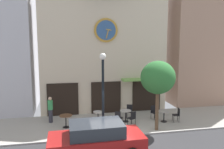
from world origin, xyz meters
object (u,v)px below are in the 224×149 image
at_px(cafe_chair_curbside, 118,117).
at_px(pedestrian_green, 50,109).
at_px(cafe_table_center_right, 66,118).
at_px(cafe_chair_mid_row, 177,114).
at_px(cafe_chair_right_end, 154,111).
at_px(cafe_chair_under_awning, 129,110).
at_px(parked_car_red, 96,139).
at_px(street_lamp, 103,94).
at_px(cafe_chair_corner, 132,117).
at_px(cafe_table_center, 164,114).
at_px(street_tree, 158,78).
at_px(cafe_table_near_curb, 98,116).
at_px(cafe_table_rightmost, 126,114).

bearing_deg(cafe_chair_curbside, pedestrian_green, 161.70).
bearing_deg(cafe_table_center_right, cafe_chair_curbside, -4.40).
bearing_deg(pedestrian_green, cafe_chair_mid_row, -10.52).
bearing_deg(cafe_chair_right_end, pedestrian_green, 174.31).
height_order(cafe_chair_mid_row, cafe_chair_right_end, same).
xyz_separation_m(cafe_chair_right_end, cafe_chair_under_awning, (-1.55, 0.54, 0.00)).
bearing_deg(parked_car_red, street_lamp, 73.73).
relative_size(cafe_chair_right_end, pedestrian_green, 0.54).
bearing_deg(cafe_chair_under_awning, street_lamp, -132.77).
bearing_deg(cafe_chair_corner, pedestrian_green, 162.21).
relative_size(street_lamp, cafe_table_center, 6.20).
xyz_separation_m(street_tree, cafe_chair_corner, (-1.21, 0.95, -2.58)).
xyz_separation_m(cafe_chair_right_end, pedestrian_green, (-6.78, 0.68, 0.33)).
distance_m(cafe_chair_mid_row, parked_car_red, 6.66).
bearing_deg(street_tree, cafe_chair_curbside, 150.02).
height_order(cafe_chair_mid_row, parked_car_red, parked_car_red).
xyz_separation_m(cafe_table_center_right, cafe_chair_corner, (4.03, -0.47, -0.03)).
bearing_deg(street_lamp, cafe_chair_right_end, 26.04).
relative_size(cafe_table_near_curb, cafe_table_rightmost, 1.01).
bearing_deg(street_lamp, cafe_chair_mid_row, 11.41).
xyz_separation_m(cafe_table_center_right, cafe_table_center, (6.25, -0.21, -0.05)).
bearing_deg(cafe_chair_under_awning, cafe_table_center_right, -166.83).
distance_m(cafe_table_center, pedestrian_green, 7.34).
relative_size(cafe_table_rightmost, parked_car_red, 0.17).
distance_m(street_lamp, cafe_table_near_curb, 2.50).
distance_m(cafe_chair_curbside, pedestrian_green, 4.39).
bearing_deg(street_tree, cafe_table_near_curb, 151.20).
relative_size(cafe_table_center, parked_car_red, 0.17).
xyz_separation_m(street_tree, cafe_chair_mid_row, (1.84, 1.06, -2.58)).
xyz_separation_m(cafe_table_near_curb, pedestrian_green, (-2.97, 0.78, 0.36)).
height_order(street_tree, parked_car_red, street_tree).
height_order(cafe_chair_mid_row, pedestrian_green, pedestrian_green).
height_order(cafe_chair_curbside, cafe_chair_under_awning, same).
relative_size(cafe_table_center_right, cafe_table_rightmost, 1.04).
bearing_deg(cafe_chair_mid_row, cafe_table_center, 169.33).
bearing_deg(street_tree, cafe_chair_under_awning, 112.04).
relative_size(cafe_table_rightmost, cafe_chair_right_end, 0.83).
xyz_separation_m(cafe_table_near_curb, cafe_chair_under_awning, (2.25, 0.65, 0.03)).
xyz_separation_m(cafe_table_near_curb, cafe_table_rightmost, (1.80, -0.06, 0.04)).
bearing_deg(cafe_chair_under_awning, cafe_chair_corner, -98.75).
height_order(cafe_chair_under_awning, pedestrian_green, pedestrian_green).
distance_m(street_lamp, cafe_table_center, 4.70).
bearing_deg(street_lamp, cafe_chair_under_awning, 47.23).
xyz_separation_m(cafe_table_center_right, cafe_table_rightmost, (3.81, 0.29, -0.02)).
xyz_separation_m(cafe_chair_corner, parked_car_red, (-2.67, -3.30, 0.23)).
xyz_separation_m(cafe_table_center, cafe_chair_mid_row, (0.84, -0.16, 0.01)).
height_order(cafe_table_rightmost, cafe_chair_corner, cafe_chair_corner).
bearing_deg(cafe_chair_right_end, cafe_table_rightmost, -175.20).
height_order(cafe_table_center_right, pedestrian_green, pedestrian_green).
bearing_deg(parked_car_red, cafe_chair_right_end, 43.52).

